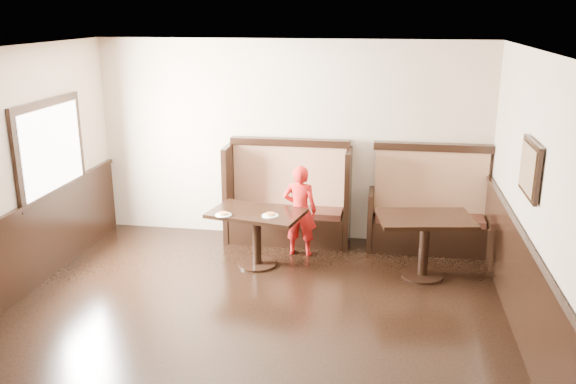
% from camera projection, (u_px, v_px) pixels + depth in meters
% --- Properties ---
extents(ground, '(7.00, 7.00, 0.00)m').
position_uv_depth(ground, '(231.00, 366.00, 5.65)').
color(ground, black).
rests_on(ground, ground).
extents(room_shell, '(7.00, 7.00, 7.00)m').
position_uv_depth(room_shell, '(206.00, 285.00, 5.77)').
color(room_shell, tan).
rests_on(room_shell, ground).
extents(booth_main, '(1.75, 0.72, 1.45)m').
position_uv_depth(booth_main, '(288.00, 205.00, 8.61)').
color(booth_main, black).
rests_on(booth_main, ground).
extents(booth_neighbor, '(1.65, 0.72, 1.45)m').
position_uv_depth(booth_neighbor, '(429.00, 215.00, 8.32)').
color(booth_neighbor, black).
rests_on(booth_neighbor, ground).
extents(table_main, '(1.27, 0.94, 0.73)m').
position_uv_depth(table_main, '(257.00, 224.00, 7.72)').
color(table_main, black).
rests_on(table_main, ground).
extents(table_neighbor, '(1.22, 0.91, 0.78)m').
position_uv_depth(table_neighbor, '(425.00, 232.00, 7.39)').
color(table_neighbor, black).
rests_on(table_neighbor, ground).
extents(child, '(0.46, 0.31, 1.24)m').
position_uv_depth(child, '(300.00, 211.00, 8.06)').
color(child, red).
rests_on(child, ground).
extents(pizza_plate_left, '(0.20, 0.20, 0.04)m').
position_uv_depth(pizza_plate_left, '(223.00, 214.00, 7.53)').
color(pizza_plate_left, white).
rests_on(pizza_plate_left, table_main).
extents(pizza_plate_right, '(0.21, 0.21, 0.04)m').
position_uv_depth(pizza_plate_right, '(270.00, 215.00, 7.50)').
color(pizza_plate_right, white).
rests_on(pizza_plate_right, table_main).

